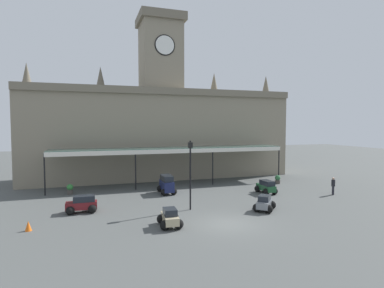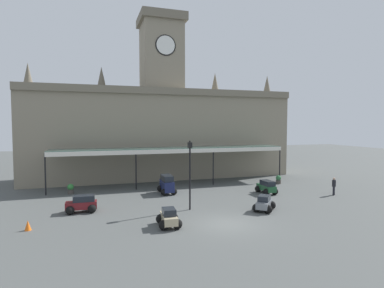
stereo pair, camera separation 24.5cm
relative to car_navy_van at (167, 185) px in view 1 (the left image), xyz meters
The scene contains 13 objects.
ground_plane 10.54m from the car_navy_van, 80.97° to the right, with size 140.00×140.00×0.00m, color #4C4F4E.
station_building 11.43m from the car_navy_van, 80.51° to the left, with size 32.27×7.27×20.12m.
entrance_canopy 5.38m from the car_navy_van, 67.67° to the left, with size 25.54×3.26×4.12m.
car_navy_van is the anchor object (origin of this frame).
car_green_estate 9.62m from the car_navy_van, 17.88° to the right, with size 1.54×2.25×1.27m.
car_grey_sedan 10.06m from the car_navy_van, 55.08° to the right, with size 2.20×2.23×1.19m.
car_beige_sedan 9.89m from the car_navy_van, 102.39° to the right, with size 1.60×2.10×1.19m.
car_maroon_estate 8.82m from the car_navy_van, 149.78° to the right, with size 2.26×1.57×1.27m.
pedestrian_beside_cars 15.80m from the car_navy_van, 20.44° to the right, with size 0.34×0.34×1.67m.
victorian_lamppost 6.73m from the car_navy_van, 86.45° to the right, with size 0.30×0.30×5.40m.
traffic_cone 13.23m from the car_navy_van, 144.14° to the right, with size 0.40×0.40×0.63m, color orange.
planter_near_kerb 9.23m from the car_navy_van, 163.62° to the left, with size 0.60×0.60×0.96m.
planter_by_canopy 13.11m from the car_navy_van, ahead, with size 0.60×0.60×0.96m.
Camera 1 is at (-8.63, -18.69, 6.58)m, focal length 29.23 mm.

